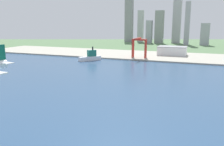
# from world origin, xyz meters

# --- Properties ---
(ground_plane) EXTENTS (2400.00, 2400.00, 0.00)m
(ground_plane) POSITION_xyz_m (0.00, 300.00, 0.00)
(ground_plane) COLOR #53744B
(water_bay) EXTENTS (840.00, 360.00, 0.15)m
(water_bay) POSITION_xyz_m (0.00, 240.00, 0.07)
(water_bay) COLOR #2D4C70
(water_bay) RESTS_ON ground
(industrial_pier) EXTENTS (840.00, 140.00, 2.50)m
(industrial_pier) POSITION_xyz_m (0.00, 490.00, 1.25)
(industrial_pier) COLOR #A7A394
(industrial_pier) RESTS_ON ground
(ferry_boat) EXTENTS (32.61, 39.33, 25.09)m
(ferry_boat) POSITION_xyz_m (-119.80, 391.69, 7.02)
(ferry_boat) COLOR white
(ferry_boat) RESTS_ON water_bay
(port_crane_red) EXTENTS (27.00, 39.78, 37.97)m
(port_crane_red) POSITION_xyz_m (-43.23, 442.72, 30.12)
(port_crane_red) COLOR #B72D23
(port_crane_red) RESTS_ON industrial_pier
(warehouse_main) EXTENTS (57.12, 36.38, 17.83)m
(warehouse_main) POSITION_xyz_m (9.88, 506.20, 11.44)
(warehouse_main) COLOR white
(warehouse_main) RESTS_ON industrial_pier
(distant_skyline) EXTENTS (284.68, 75.86, 149.91)m
(distant_skyline) POSITION_xyz_m (-69.10, 823.35, 60.09)
(distant_skyline) COLOR gray
(distant_skyline) RESTS_ON ground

